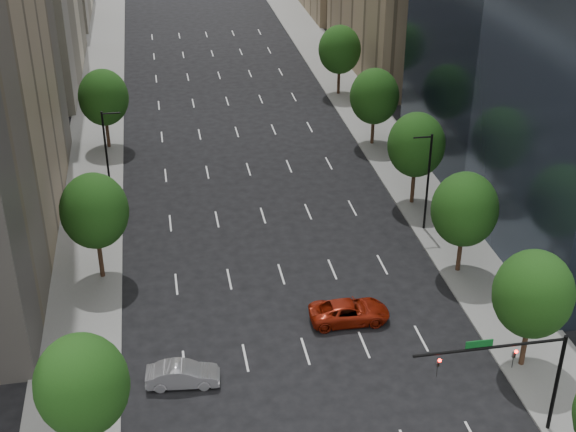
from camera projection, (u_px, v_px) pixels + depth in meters
sidewalk_left at (88, 229)px, 70.36m from camera, size 6.00×200.00×0.15m
sidewalk_right at (427, 201)px, 75.09m from camera, size 6.00×200.00×0.15m
tree_right_1 at (533, 294)px, 51.38m from camera, size 5.20×5.20×8.75m
tree_right_2 at (465, 209)px, 61.84m from camera, size 5.20×5.20×8.61m
tree_right_3 at (416, 145)px, 72.09m from camera, size 5.20×5.20×8.89m
tree_right_4 at (374, 96)px, 84.42m from camera, size 5.20×5.20×8.46m
tree_right_5 at (340, 50)px, 98.14m from camera, size 5.20×5.20×8.75m
tree_left_0 at (82, 385)px, 43.64m from camera, size 5.20×5.20×8.75m
tree_left_1 at (94, 211)px, 60.86m from camera, size 5.20×5.20×8.97m
tree_left_2 at (104, 97)px, 83.51m from camera, size 5.20×5.20×8.68m
streetlight_rn at (427, 180)px, 68.18m from camera, size 1.70×0.20×9.00m
streetlight_ln at (107, 155)px, 72.73m from camera, size 1.70×0.20×9.00m
traffic_signal at (521, 367)px, 45.92m from camera, size 9.12×0.40×7.38m
car_silver at (183, 375)px, 52.05m from camera, size 4.91×2.10×1.57m
car_red_far at (349, 312)px, 58.20m from camera, size 5.89×2.79×1.62m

